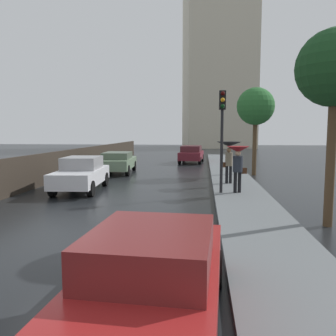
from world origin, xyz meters
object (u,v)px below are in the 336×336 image
(car_white_near_kerb, at_px, (81,174))
(car_maroon_behind_camera, at_px, (191,154))
(car_green_far_ahead, at_px, (118,162))
(street_tree_mid, at_px, (335,70))
(pedestrian_with_umbrella_near, at_px, (229,149))
(traffic_light, at_px, (222,122))
(car_red_mid_road, at_px, (154,276))
(pedestrian_with_umbrella_far, at_px, (238,157))
(street_tree_near, at_px, (256,107))

(car_white_near_kerb, relative_size, car_maroon_behind_camera, 1.01)
(car_green_far_ahead, distance_m, street_tree_mid, 14.96)
(car_green_far_ahead, distance_m, pedestrian_with_umbrella_near, 8.13)
(car_white_near_kerb, distance_m, car_maroon_behind_camera, 14.76)
(car_green_far_ahead, relative_size, pedestrian_with_umbrella_near, 2.27)
(car_white_near_kerb, height_order, traffic_light, traffic_light)
(car_maroon_behind_camera, relative_size, traffic_light, 1.04)
(car_red_mid_road, bearing_deg, car_green_far_ahead, 109.10)
(car_maroon_behind_camera, height_order, pedestrian_with_umbrella_far, pedestrian_with_umbrella_far)
(car_red_mid_road, xyz_separation_m, car_green_far_ahead, (-4.78, 16.97, 0.01))
(pedestrian_with_umbrella_near, bearing_deg, pedestrian_with_umbrella_far, 93.02)
(car_red_mid_road, height_order, car_maroon_behind_camera, car_maroon_behind_camera)
(car_white_near_kerb, xyz_separation_m, street_tree_near, (8.47, 6.35, 3.31))
(car_green_far_ahead, height_order, pedestrian_with_umbrella_near, pedestrian_with_umbrella_near)
(car_white_near_kerb, xyz_separation_m, car_maroon_behind_camera, (4.40, 14.08, -0.00))
(car_white_near_kerb, height_order, car_green_far_ahead, car_white_near_kerb)
(car_green_far_ahead, relative_size, street_tree_mid, 0.85)
(car_green_far_ahead, distance_m, pedestrian_with_umbrella_far, 9.90)
(car_white_near_kerb, xyz_separation_m, car_red_mid_road, (4.79, -10.42, -0.05))
(street_tree_mid, bearing_deg, pedestrian_with_umbrella_far, 115.54)
(car_red_mid_road, relative_size, traffic_light, 1.02)
(car_white_near_kerb, distance_m, street_tree_near, 11.09)
(car_green_far_ahead, bearing_deg, car_white_near_kerb, 86.01)
(car_white_near_kerb, relative_size, pedestrian_with_umbrella_far, 2.29)
(traffic_light, bearing_deg, car_maroon_behind_camera, 96.78)
(pedestrian_with_umbrella_near, xyz_separation_m, street_tree_mid, (2.27, -6.90, 2.49))
(car_white_near_kerb, bearing_deg, pedestrian_with_umbrella_far, 170.71)
(car_white_near_kerb, xyz_separation_m, traffic_light, (6.16, -0.69, 2.24))
(pedestrian_with_umbrella_far, xyz_separation_m, street_tree_near, (1.64, 6.93, 2.48))
(car_maroon_behind_camera, height_order, street_tree_near, street_tree_near)
(pedestrian_with_umbrella_near, distance_m, pedestrian_with_umbrella_far, 2.55)
(car_green_far_ahead, relative_size, traffic_light, 1.11)
(car_red_mid_road, height_order, pedestrian_with_umbrella_far, pedestrian_with_umbrella_far)
(street_tree_near, relative_size, street_tree_mid, 0.97)
(car_red_mid_road, height_order, car_green_far_ahead, car_red_mid_road)
(car_white_near_kerb, bearing_deg, traffic_light, 169.15)
(car_white_near_kerb, height_order, street_tree_near, street_tree_near)
(car_white_near_kerb, xyz_separation_m, pedestrian_with_umbrella_far, (6.83, -0.57, 0.83))
(street_tree_near, bearing_deg, car_white_near_kerb, -143.13)
(car_maroon_behind_camera, bearing_deg, traffic_light, -79.55)
(car_white_near_kerb, height_order, pedestrian_with_umbrella_near, pedestrian_with_umbrella_near)
(pedestrian_with_umbrella_near, bearing_deg, street_tree_mid, 107.08)
(car_red_mid_road, bearing_deg, car_white_near_kerb, 118.06)
(street_tree_near, bearing_deg, traffic_light, -108.18)
(car_maroon_behind_camera, relative_size, pedestrian_with_umbrella_near, 2.14)
(car_white_near_kerb, height_order, pedestrian_with_umbrella_far, pedestrian_with_umbrella_far)
(car_maroon_behind_camera, bearing_deg, car_white_near_kerb, -103.68)
(car_maroon_behind_camera, relative_size, street_tree_near, 0.82)
(traffic_light, distance_m, street_tree_near, 7.49)
(car_white_near_kerb, height_order, car_maroon_behind_camera, car_white_near_kerb)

